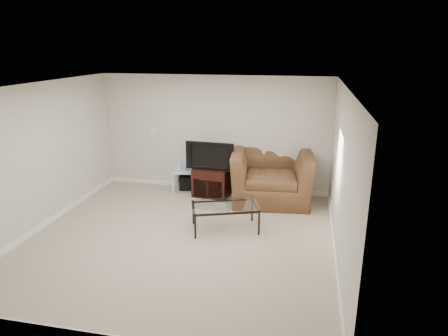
% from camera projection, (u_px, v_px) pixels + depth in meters
% --- Properties ---
extents(floor, '(5.00, 5.00, 0.00)m').
position_uv_depth(floor, '(180.00, 238.00, 6.66)').
color(floor, tan).
rests_on(floor, ground).
extents(ceiling, '(5.00, 5.00, 0.00)m').
position_uv_depth(ceiling, '(175.00, 86.00, 5.92)').
color(ceiling, white).
rests_on(ceiling, ground).
extents(wall_back, '(5.00, 0.02, 2.50)m').
position_uv_depth(wall_back, '(214.00, 134.00, 8.63)').
color(wall_back, silver).
rests_on(wall_back, ground).
extents(wall_left, '(0.02, 5.00, 2.50)m').
position_uv_depth(wall_left, '(37.00, 158.00, 6.78)').
color(wall_left, silver).
rests_on(wall_left, ground).
extents(wall_right, '(0.02, 5.00, 2.50)m').
position_uv_depth(wall_right, '(341.00, 177.00, 5.80)').
color(wall_right, silver).
rests_on(wall_right, ground).
extents(plate_back, '(0.12, 0.02, 0.12)m').
position_uv_depth(plate_back, '(153.00, 131.00, 8.89)').
color(plate_back, white).
rests_on(plate_back, wall_back).
extents(plate_right_switch, '(0.02, 0.09, 0.13)m').
position_uv_depth(plate_right_switch, '(335.00, 150.00, 7.30)').
color(plate_right_switch, white).
rests_on(plate_right_switch, wall_right).
extents(plate_right_outlet, '(0.02, 0.08, 0.12)m').
position_uv_depth(plate_right_outlet, '(331.00, 204.00, 7.30)').
color(plate_right_outlet, white).
rests_on(plate_right_outlet, wall_right).
extents(tv_stand, '(0.80, 0.60, 0.62)m').
position_uv_depth(tv_stand, '(212.00, 182.00, 8.47)').
color(tv_stand, black).
rests_on(tv_stand, floor).
extents(dvd_player, '(0.42, 0.32, 0.05)m').
position_uv_depth(dvd_player, '(211.00, 173.00, 8.38)').
color(dvd_player, black).
rests_on(dvd_player, tv_stand).
extents(television, '(0.96, 0.25, 0.59)m').
position_uv_depth(television, '(211.00, 155.00, 8.27)').
color(television, black).
rests_on(television, tv_stand).
extents(side_table, '(0.54, 0.54, 0.47)m').
position_uv_depth(side_table, '(185.00, 180.00, 8.84)').
color(side_table, silver).
rests_on(side_table, floor).
extents(subwoofer, '(0.36, 0.36, 0.30)m').
position_uv_depth(subwoofer, '(186.00, 182.00, 8.88)').
color(subwoofer, black).
rests_on(subwoofer, floor).
extents(game_console, '(0.09, 0.16, 0.21)m').
position_uv_depth(game_console, '(179.00, 165.00, 8.73)').
color(game_console, white).
rests_on(game_console, side_table).
extents(game_case, '(0.06, 0.14, 0.19)m').
position_uv_depth(game_case, '(187.00, 166.00, 8.72)').
color(game_case, '#337FCC').
rests_on(game_case, side_table).
extents(recliner, '(1.70, 1.20, 1.40)m').
position_uv_depth(recliner, '(271.00, 168.00, 8.11)').
color(recliner, '#4E3820').
rests_on(recliner, floor).
extents(coffee_table, '(1.31, 1.00, 0.45)m').
position_uv_depth(coffee_table, '(225.00, 217.00, 6.93)').
color(coffee_table, black).
rests_on(coffee_table, floor).
extents(remote, '(0.18, 0.06, 0.02)m').
position_uv_depth(remote, '(221.00, 204.00, 6.87)').
color(remote, '#B2B2B7').
rests_on(remote, coffee_table).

